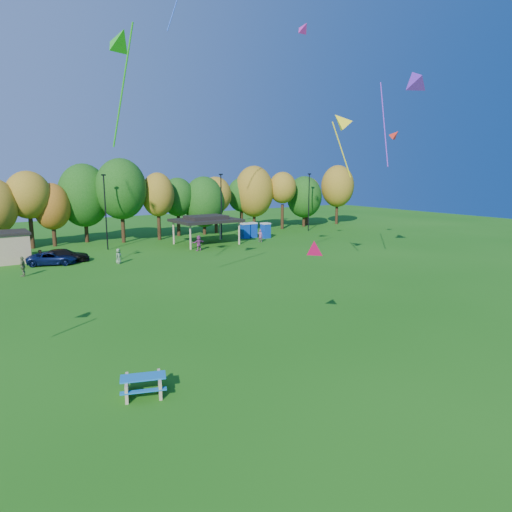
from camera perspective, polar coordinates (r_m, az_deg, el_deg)
ground at (r=22.84m, az=6.64°, el=-14.01°), size 160.00×160.00×0.00m
tree_line at (r=62.57m, az=-22.43°, el=6.54°), size 93.57×10.55×11.15m
lamp_posts at (r=58.01m, az=-18.30°, el=5.54°), size 64.50×0.25×9.09m
pavilion at (r=59.81m, az=-6.26°, el=4.53°), size 8.20×6.20×3.77m
porta_potties at (r=65.40m, az=-0.22°, el=3.23°), size 3.75×2.65×2.18m
picnic_table at (r=20.91m, az=-13.90°, el=-15.24°), size 2.32×2.12×0.82m
car_c at (r=51.12m, az=-24.12°, el=-0.27°), size 5.25×3.70×1.33m
car_d at (r=51.93m, az=-22.81°, el=0.04°), size 5.15×2.62×1.43m
far_person_2 at (r=55.33m, az=-7.18°, el=1.62°), size 1.78×0.78×1.86m
far_person_3 at (r=49.24m, az=-16.81°, el=-0.02°), size 0.93×0.86×1.59m
far_person_4 at (r=61.53m, az=0.53°, el=2.55°), size 0.69×0.75×1.72m
far_person_5 at (r=46.57m, az=-27.14°, el=-1.17°), size 0.86×1.18×1.86m
kite_3 at (r=42.84m, az=6.03°, el=26.54°), size 1.01×1.32×1.33m
kite_6 at (r=56.72m, az=17.00°, el=14.31°), size 1.60×1.80×1.48m
kite_7 at (r=43.64m, az=19.21°, el=20.15°), size 3.37×5.05×8.72m
kite_8 at (r=31.63m, az=-16.65°, el=24.45°), size 2.11×4.40×7.47m
kite_9 at (r=24.79m, az=7.34°, el=1.19°), size 1.70×1.67×1.35m
kite_10 at (r=39.84m, az=10.47°, el=16.21°), size 3.18×2.75×5.62m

